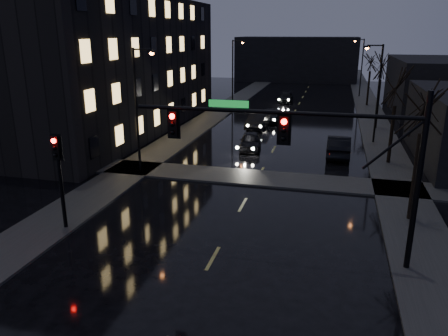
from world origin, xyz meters
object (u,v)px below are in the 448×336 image
Objects in this scene: oncoming_car_b at (258,120)px; oncoming_car_d at (286,97)px; oncoming_car_c at (271,115)px; lead_car at (339,146)px; oncoming_car_a at (251,141)px.

oncoming_car_b is 1.06× the size of oncoming_car_d.
lead_car is (6.76, -11.83, 0.13)m from oncoming_car_c.
oncoming_car_b reaches higher than oncoming_car_c.
oncoming_car_a is 11.44m from oncoming_car_c.
oncoming_car_d is (-0.07, 24.94, -0.04)m from oncoming_car_a.
oncoming_car_c is at bearing 80.87° from oncoming_car_b.
lead_car reaches higher than oncoming_car_a.
oncoming_car_d is at bearing 91.34° from oncoming_car_b.
oncoming_car_b is (-0.79, 8.01, 0.08)m from oncoming_car_a.
lead_car reaches higher than oncoming_car_b.
lead_car is (7.55, -8.40, 0.02)m from oncoming_car_b.
oncoming_car_a is 0.91× the size of oncoming_car_d.
oncoming_car_a is 6.78m from lead_car.
lead_car reaches higher than oncoming_car_d.
oncoming_car_d is at bearing 89.06° from oncoming_car_c.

